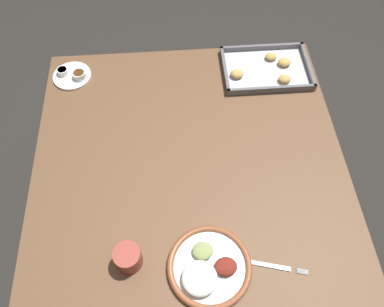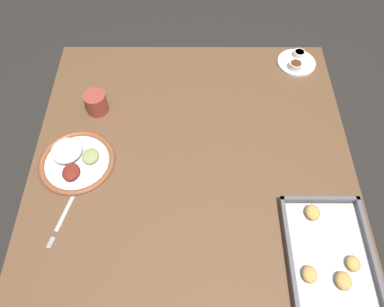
{
  "view_description": "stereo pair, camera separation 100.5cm",
  "coord_description": "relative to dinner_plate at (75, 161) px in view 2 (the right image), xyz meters",
  "views": [
    {
      "loc": [
        -0.04,
        -0.68,
        1.87
      ],
      "look_at": [
        0.01,
        0.0,
        0.76
      ],
      "focal_mm": 35.0,
      "sensor_mm": 36.0,
      "label": 1
    },
    {
      "loc": [
        0.69,
        0.0,
        1.81
      ],
      "look_at": [
        0.01,
        0.0,
        0.76
      ],
      "focal_mm": 35.0,
      "sensor_mm": 36.0,
      "label": 2
    }
  ],
  "objects": [
    {
      "name": "fork",
      "position": [
        0.18,
        -0.0,
        -0.01
      ],
      "size": [
        0.21,
        0.07,
        0.0
      ],
      "rotation": [
        0.0,
        0.0,
        -0.26
      ],
      "color": "#B2B2B7",
      "rests_on": "dining_table"
    },
    {
      "name": "dining_table",
      "position": [
        -0.03,
        0.39,
        -0.11
      ],
      "size": [
        1.1,
        1.09,
        0.73
      ],
      "color": "brown",
      "rests_on": "ground_plane"
    },
    {
      "name": "saucer_plate",
      "position": [
        -0.48,
        0.81,
        -0.0
      ],
      "size": [
        0.15,
        0.15,
        0.04
      ],
      "color": "white",
      "rests_on": "dining_table"
    },
    {
      "name": "baking_tray",
      "position": [
        0.32,
        0.79,
        -0.0
      ],
      "size": [
        0.36,
        0.25,
        0.04
      ],
      "color": "#595960",
      "rests_on": "dining_table"
    },
    {
      "name": "drinking_cup",
      "position": [
        -0.23,
        0.04,
        0.03
      ],
      "size": [
        0.08,
        0.08,
        0.08
      ],
      "color": "#993D33",
      "rests_on": "dining_table"
    },
    {
      "name": "dinner_plate",
      "position": [
        0.0,
        0.0,
        0.0
      ],
      "size": [
        0.26,
        0.26,
        0.05
      ],
      "color": "silver",
      "rests_on": "dining_table"
    },
    {
      "name": "ground_plane",
      "position": [
        -0.03,
        0.39,
        -0.75
      ],
      "size": [
        8.0,
        8.0,
        0.0
      ],
      "primitive_type": "plane",
      "color": "#282623"
    }
  ]
}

